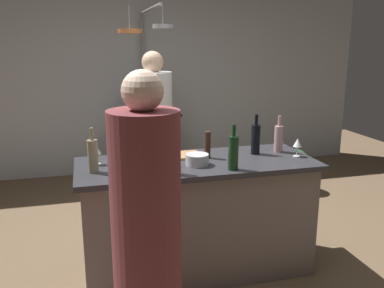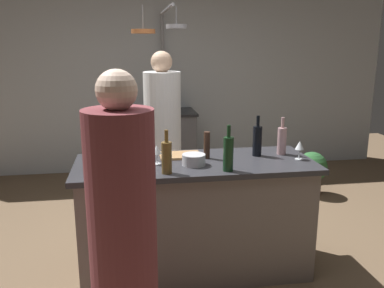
{
  "view_description": "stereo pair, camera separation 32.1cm",
  "coord_description": "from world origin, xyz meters",
  "px_view_note": "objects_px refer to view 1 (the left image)",
  "views": [
    {
      "loc": [
        -0.8,
        -2.87,
        1.77
      ],
      "look_at": [
        0.0,
        0.15,
        1.0
      ],
      "focal_mm": 38.36,
      "sensor_mm": 36.0,
      "label": 1
    },
    {
      "loc": [
        -0.49,
        -2.93,
        1.77
      ],
      "look_at": [
        0.0,
        0.15,
        1.0
      ],
      "focal_mm": 38.36,
      "sensor_mm": 36.0,
      "label": 2
    }
  ],
  "objects_px": {
    "wine_bottle_rose": "(279,138)",
    "wine_glass_near_left_guest": "(298,144)",
    "potted_plant": "(295,167)",
    "wine_bottle_dark": "(256,139)",
    "wine_glass_by_chef": "(160,151)",
    "stove_range": "(148,145)",
    "pepper_mill": "(207,145)",
    "chef": "(154,146)",
    "bar_stool_left": "(137,278)",
    "wine_bottle_red": "(233,152)",
    "wine_bottle_white": "(93,155)",
    "guest_left": "(147,247)",
    "wine_glass_near_right_guest": "(96,151)",
    "mixing_bowl_steel": "(197,160)",
    "mixing_bowl_blue": "(133,169)",
    "cutting_board": "(180,156)",
    "wine_bottle_amber": "(173,157)"
  },
  "relations": [
    {
      "from": "pepper_mill",
      "to": "wine_glass_by_chef",
      "type": "height_order",
      "value": "pepper_mill"
    },
    {
      "from": "guest_left",
      "to": "cutting_board",
      "type": "distance_m",
      "value": 1.23
    },
    {
      "from": "chef",
      "to": "pepper_mill",
      "type": "xyz_separation_m",
      "value": [
        0.26,
        -0.93,
        0.22
      ]
    },
    {
      "from": "chef",
      "to": "wine_bottle_red",
      "type": "distance_m",
      "value": 1.33
    },
    {
      "from": "wine_glass_near_right_guest",
      "to": "mixing_bowl_blue",
      "type": "relative_size",
      "value": 0.98
    },
    {
      "from": "mixing_bowl_steel",
      "to": "wine_bottle_amber",
      "type": "bearing_deg",
      "value": -142.31
    },
    {
      "from": "potted_plant",
      "to": "wine_glass_near_right_guest",
      "type": "xyz_separation_m",
      "value": [
        -2.39,
        -1.35,
        0.71
      ]
    },
    {
      "from": "wine_bottle_amber",
      "to": "mixing_bowl_steel",
      "type": "bearing_deg",
      "value": 37.69
    },
    {
      "from": "wine_glass_near_left_guest",
      "to": "wine_bottle_dark",
      "type": "bearing_deg",
      "value": 150.85
    },
    {
      "from": "stove_range",
      "to": "wine_bottle_red",
      "type": "bearing_deg",
      "value": -86.0
    },
    {
      "from": "potted_plant",
      "to": "wine_bottle_rose",
      "type": "relative_size",
      "value": 1.73
    },
    {
      "from": "chef",
      "to": "bar_stool_left",
      "type": "relative_size",
      "value": 2.5
    },
    {
      "from": "guest_left",
      "to": "wine_bottle_white",
      "type": "xyz_separation_m",
      "value": [
        -0.23,
        0.91,
        0.25
      ]
    },
    {
      "from": "chef",
      "to": "wine_glass_near_left_guest",
      "type": "height_order",
      "value": "chef"
    },
    {
      "from": "pepper_mill",
      "to": "wine_glass_by_chef",
      "type": "distance_m",
      "value": 0.41
    },
    {
      "from": "stove_range",
      "to": "pepper_mill",
      "type": "height_order",
      "value": "pepper_mill"
    },
    {
      "from": "pepper_mill",
      "to": "wine_bottle_amber",
      "type": "bearing_deg",
      "value": -136.13
    },
    {
      "from": "wine_glass_near_left_guest",
      "to": "mixing_bowl_blue",
      "type": "height_order",
      "value": "wine_glass_near_left_guest"
    },
    {
      "from": "wine_glass_by_chef",
      "to": "wine_bottle_white",
      "type": "bearing_deg",
      "value": -174.36
    },
    {
      "from": "wine_bottle_dark",
      "to": "wine_glass_near_right_guest",
      "type": "xyz_separation_m",
      "value": [
        -1.25,
        0.02,
        -0.02
      ]
    },
    {
      "from": "wine_glass_near_right_guest",
      "to": "wine_glass_near_left_guest",
      "type": "bearing_deg",
      "value": -6.58
    },
    {
      "from": "mixing_bowl_steel",
      "to": "potted_plant",
      "type": "bearing_deg",
      "value": 42.65
    },
    {
      "from": "wine_bottle_white",
      "to": "wine_glass_near_left_guest",
      "type": "relative_size",
      "value": 2.15
    },
    {
      "from": "wine_bottle_dark",
      "to": "wine_glass_near_left_guest",
      "type": "distance_m",
      "value": 0.33
    },
    {
      "from": "wine_bottle_dark",
      "to": "mixing_bowl_blue",
      "type": "height_order",
      "value": "wine_bottle_dark"
    },
    {
      "from": "wine_bottle_rose",
      "to": "wine_glass_near_left_guest",
      "type": "xyz_separation_m",
      "value": [
        0.08,
        -0.17,
        -0.01
      ]
    },
    {
      "from": "stove_range",
      "to": "pepper_mill",
      "type": "relative_size",
      "value": 4.24
    },
    {
      "from": "wine_bottle_red",
      "to": "wine_glass_by_chef",
      "type": "bearing_deg",
      "value": 153.79
    },
    {
      "from": "stove_range",
      "to": "wine_bottle_amber",
      "type": "xyz_separation_m",
      "value": [
        -0.24,
        -2.7,
        0.57
      ]
    },
    {
      "from": "chef",
      "to": "wine_bottle_white",
      "type": "bearing_deg",
      "value": -119.38
    },
    {
      "from": "wine_glass_near_right_guest",
      "to": "potted_plant",
      "type": "bearing_deg",
      "value": 29.47
    },
    {
      "from": "wine_bottle_white",
      "to": "wine_glass_near_left_guest",
      "type": "distance_m",
      "value": 1.56
    },
    {
      "from": "stove_range",
      "to": "wine_glass_near_left_guest",
      "type": "bearing_deg",
      "value": -72.44
    },
    {
      "from": "stove_range",
      "to": "bar_stool_left",
      "type": "bearing_deg",
      "value": -100.23
    },
    {
      "from": "wine_glass_near_left_guest",
      "to": "wine_bottle_white",
      "type": "bearing_deg",
      "value": -179.79
    },
    {
      "from": "chef",
      "to": "mixing_bowl_blue",
      "type": "distance_m",
      "value": 1.23
    },
    {
      "from": "wine_bottle_white",
      "to": "mixing_bowl_steel",
      "type": "relative_size",
      "value": 1.83
    },
    {
      "from": "mixing_bowl_steel",
      "to": "cutting_board",
      "type": "bearing_deg",
      "value": 105.26
    },
    {
      "from": "wine_bottle_red",
      "to": "wine_glass_by_chef",
      "type": "height_order",
      "value": "wine_bottle_red"
    },
    {
      "from": "cutting_board",
      "to": "wine_glass_near_left_guest",
      "type": "height_order",
      "value": "wine_glass_near_left_guest"
    },
    {
      "from": "wine_bottle_dark",
      "to": "wine_glass_by_chef",
      "type": "height_order",
      "value": "wine_bottle_dark"
    },
    {
      "from": "wine_bottle_amber",
      "to": "wine_glass_near_right_guest",
      "type": "relative_size",
      "value": 2.08
    },
    {
      "from": "mixing_bowl_steel",
      "to": "mixing_bowl_blue",
      "type": "relative_size",
      "value": 1.15
    },
    {
      "from": "potted_plant",
      "to": "wine_glass_by_chef",
      "type": "xyz_separation_m",
      "value": [
        -1.94,
        -1.48,
        0.71
      ]
    },
    {
      "from": "cutting_board",
      "to": "wine_bottle_red",
      "type": "relative_size",
      "value": 0.98
    },
    {
      "from": "potted_plant",
      "to": "wine_bottle_white",
      "type": "distance_m",
      "value": 2.95
    },
    {
      "from": "wine_bottle_rose",
      "to": "wine_bottle_white",
      "type": "distance_m",
      "value": 1.49
    },
    {
      "from": "chef",
      "to": "wine_bottle_rose",
      "type": "height_order",
      "value": "chef"
    },
    {
      "from": "guest_left",
      "to": "pepper_mill",
      "type": "bearing_deg",
      "value": 58.78
    },
    {
      "from": "wine_bottle_rose",
      "to": "wine_glass_near_right_guest",
      "type": "distance_m",
      "value": 1.45
    }
  ]
}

